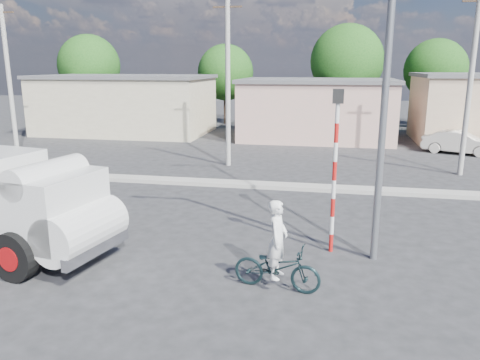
% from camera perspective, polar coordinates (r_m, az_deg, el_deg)
% --- Properties ---
extents(ground_plane, '(120.00, 120.00, 0.00)m').
position_cam_1_polar(ground_plane, '(12.16, -4.57, -10.19)').
color(ground_plane, '#272729').
rests_on(ground_plane, ground).
extents(median, '(40.00, 0.80, 0.16)m').
position_cam_1_polar(median, '(19.54, 1.75, -0.58)').
color(median, '#99968E').
rests_on(median, ground).
extents(bicycle, '(2.08, 0.99, 1.05)m').
position_cam_1_polar(bicycle, '(10.71, 4.53, -10.56)').
color(bicycle, black).
rests_on(bicycle, ground).
extents(cyclist, '(0.52, 0.71, 1.79)m').
position_cam_1_polar(cyclist, '(10.56, 4.57, -8.74)').
color(cyclist, white).
rests_on(cyclist, ground).
extents(car_cream, '(4.20, 2.70, 1.31)m').
position_cam_1_polar(car_cream, '(29.55, 25.18, 4.18)').
color(car_cream, beige).
rests_on(car_cream, ground).
extents(traffic_pole, '(0.28, 0.18, 4.36)m').
position_cam_1_polar(traffic_pole, '(12.40, 11.53, 2.65)').
color(traffic_pole, red).
rests_on(traffic_pole, ground).
extents(streetlight, '(2.34, 0.22, 9.00)m').
position_cam_1_polar(streetlight, '(11.92, 16.73, 13.37)').
color(streetlight, slate).
rests_on(streetlight, ground).
extents(building_row, '(37.80, 7.30, 4.44)m').
position_cam_1_polar(building_row, '(32.86, 7.76, 8.81)').
color(building_row, '#C2B593').
rests_on(building_row, ground).
extents(tree_row, '(34.13, 7.32, 8.10)m').
position_cam_1_polar(tree_row, '(39.66, 3.52, 13.64)').
color(tree_row, '#38281E').
rests_on(tree_row, ground).
extents(utility_poles, '(35.40, 0.24, 8.00)m').
position_cam_1_polar(utility_poles, '(22.69, 11.82, 11.34)').
color(utility_poles, '#99968E').
rests_on(utility_poles, ground).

